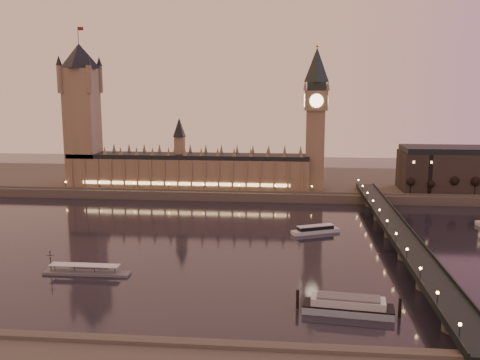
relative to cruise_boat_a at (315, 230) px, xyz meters
name	(u,v)px	position (x,y,z in m)	size (l,w,h in m)	color
ground	(219,242)	(-51.18, -23.02, -1.95)	(700.00, 700.00, 0.00)	black
far_embankment	(282,182)	(-21.18, 141.98, 1.05)	(560.00, 130.00, 6.00)	#423D35
palace_of_westminster	(188,167)	(-91.31, 97.98, 19.75)	(180.00, 26.62, 52.00)	brown
victoria_tower	(82,107)	(-171.18, 97.98, 63.84)	(31.68, 31.68, 118.00)	brown
big_ben	(316,110)	(2.81, 97.97, 62.00)	(17.68, 17.68, 104.00)	brown
westminster_bridge	(398,237)	(40.43, -23.02, 3.56)	(13.20, 260.00, 15.30)	black
bare_tree_0	(408,183)	(67.70, 85.98, 12.37)	(5.49, 5.49, 11.17)	black
bare_tree_1	(430,183)	(82.80, 85.98, 12.37)	(5.49, 5.49, 11.17)	black
bare_tree_2	(452,183)	(97.90, 85.98, 12.37)	(5.49, 5.49, 11.17)	black
bare_tree_3	(475,184)	(112.99, 85.98, 12.37)	(5.49, 5.49, 11.17)	black
cruise_boat_a	(315,230)	(0.00, 0.00, 0.00)	(27.73, 16.82, 4.43)	silver
moored_barge	(348,306)	(7.10, -106.89, 0.96)	(37.38, 12.75, 6.90)	#92ABBA
pontoon_pier	(86,272)	(-102.77, -76.39, -0.86)	(38.00, 6.33, 10.13)	#595B5E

